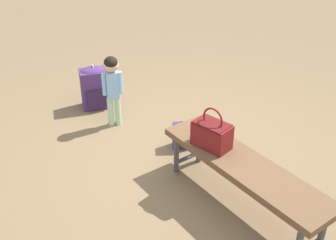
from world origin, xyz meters
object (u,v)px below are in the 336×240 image
(park_bench, at_px, (243,168))
(handbag, at_px, (212,134))
(child_standing, at_px, (112,81))
(backpack_large, at_px, (95,86))
(backpack_small, at_px, (181,134))

(park_bench, distance_m, handbag, 0.38)
(park_bench, xyz_separation_m, child_standing, (1.82, 0.14, 0.15))
(child_standing, bearing_deg, handbag, -176.52)
(handbag, bearing_deg, backpack_large, 1.32)
(backpack_large, bearing_deg, backpack_small, -168.48)
(park_bench, distance_m, backpack_large, 2.34)
(handbag, height_order, backpack_large, handbag)
(child_standing, relative_size, backpack_small, 2.71)
(handbag, relative_size, backpack_small, 1.21)
(park_bench, xyz_separation_m, backpack_large, (2.34, 0.09, -0.12))
(handbag, xyz_separation_m, backpack_large, (2.01, 0.05, -0.30))
(park_bench, xyz_separation_m, handbag, (0.33, 0.05, 0.18))
(backpack_small, bearing_deg, child_standing, 21.27)
(child_standing, bearing_deg, backpack_small, -158.73)
(park_bench, bearing_deg, backpack_large, 2.26)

